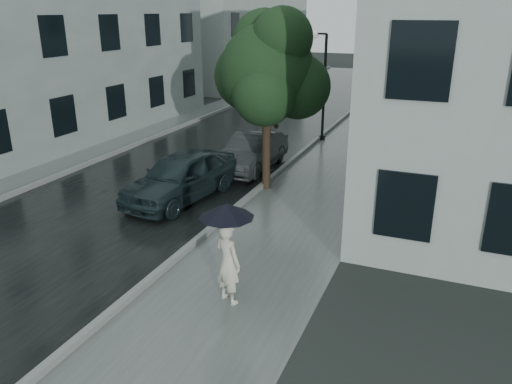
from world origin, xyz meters
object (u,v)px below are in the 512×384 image
at_px(pedestrian, 228,263).
at_px(lamp_post, 321,79).
at_px(car_near, 181,176).
at_px(street_tree, 268,70).
at_px(car_far, 252,151).

bearing_deg(pedestrian, lamp_post, -57.81).
bearing_deg(lamp_post, pedestrian, -71.46).
relative_size(pedestrian, car_near, 0.39).
distance_m(pedestrian, street_tree, 7.56).
xyz_separation_m(lamp_post, car_near, (-1.89, -8.98, -1.95)).
distance_m(pedestrian, lamp_post, 13.91).
xyz_separation_m(street_tree, lamp_post, (-0.16, 6.91, -1.11)).
relative_size(street_tree, lamp_post, 1.21).
height_order(pedestrian, car_far, pedestrian).
relative_size(lamp_post, car_far, 1.16).
xyz_separation_m(pedestrian, lamp_post, (-1.91, 13.65, 1.84)).
distance_m(lamp_post, car_far, 5.74).
xyz_separation_m(pedestrian, car_near, (-3.80, 4.68, -0.12)).
bearing_deg(car_far, lamp_post, 78.93).
bearing_deg(car_near, pedestrian, -42.82).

